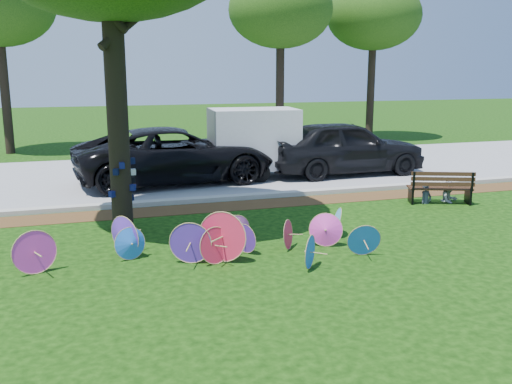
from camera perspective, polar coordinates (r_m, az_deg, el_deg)
ground at (r=10.09m, az=0.60°, el=-7.51°), size 90.00×90.00×0.00m
mulch_strip at (r=14.27m, az=-4.86°, el=-1.58°), size 90.00×1.00×0.01m
curb at (r=14.92m, az=-5.43°, el=-0.76°), size 90.00×0.30×0.12m
street at (r=18.93m, az=-7.96°, el=1.81°), size 90.00×8.00×0.01m
parasol_pile at (r=10.54m, az=-3.74°, el=-4.59°), size 6.50×2.64×0.93m
black_van at (r=17.42m, az=-8.03°, el=3.67°), size 6.29×3.41×1.68m
dark_pickup at (r=18.83m, az=8.86°, el=4.44°), size 5.23×2.18×1.77m
cargo_trailer at (r=18.03m, az=-0.20°, el=5.36°), size 2.78×1.88×2.47m
park_bench at (r=15.41m, az=17.88°, el=0.50°), size 1.74×1.15×0.85m
person_left at (r=15.24m, az=16.71°, el=0.76°), size 0.42×0.34×1.01m
person_right at (r=15.63m, az=18.86°, el=0.99°), size 0.57×0.48×1.06m
bg_trees at (r=25.37m, az=-2.74°, el=17.62°), size 20.60×5.74×7.40m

